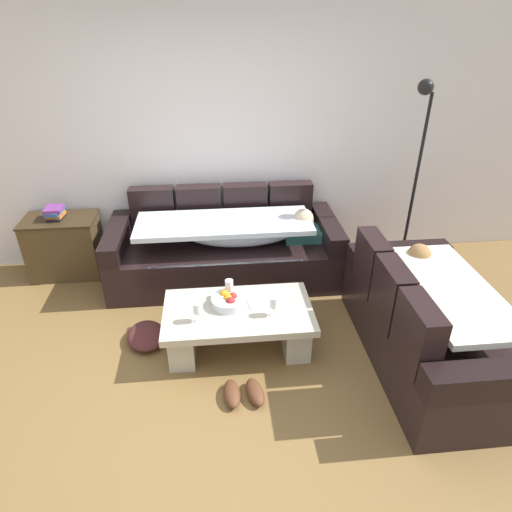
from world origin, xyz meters
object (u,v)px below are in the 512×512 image
pair_of_shoes (244,393)px  crumpled_garment (146,336)px  couch_along_wall (228,248)px  wine_glass_near_right (274,303)px  wine_glass_far_back (229,286)px  open_magazine (264,300)px  wine_glass_near_left (197,309)px  floor_lamp (415,169)px  couch_near_window (430,324)px  coffee_table (238,323)px  side_cabinet (65,246)px  book_stack_on_cabinet (55,213)px  fruit_bowl (229,300)px

pair_of_shoes → crumpled_garment: (-0.78, 0.70, 0.01)m
couch_along_wall → pair_of_shoes: bearing=-89.0°
wine_glass_near_right → wine_glass_far_back: same height
open_magazine → wine_glass_near_left: bearing=-167.6°
floor_lamp → pair_of_shoes: size_ratio=6.05×
floor_lamp → couch_near_window: bearing=-103.3°
coffee_table → wine_glass_near_right: bearing=-20.3°
couch_near_window → pair_of_shoes: (-1.49, -0.29, -0.29)m
couch_near_window → crumpled_garment: size_ratio=4.35×
couch_along_wall → wine_glass_far_back: couch_along_wall is taller
couch_along_wall → wine_glass_far_back: (-0.03, -0.95, 0.16)m
side_cabinet → floor_lamp: bearing=-3.7°
wine_glass_near_left → wine_glass_near_right: bearing=1.8°
open_magazine → pair_of_shoes: bearing=-118.5°
coffee_table → wine_glass_near_right: wine_glass_near_right is taller
wine_glass_near_left → book_stack_on_cabinet: 2.05m
couch_near_window → book_stack_on_cabinet: size_ratio=8.04×
floor_lamp → crumpled_garment: bearing=-159.2°
fruit_bowl → side_cabinet: (-1.65, 1.28, -0.10)m
couch_along_wall → wine_glass_near_left: (-0.28, -1.24, 0.16)m
fruit_bowl → crumpled_garment: bearing=174.7°
wine_glass_near_left → crumpled_garment: 0.69m
wine_glass_far_back → pair_of_shoes: (0.06, -0.75, -0.45)m
side_cabinet → pair_of_shoes: (1.72, -1.92, -0.28)m
coffee_table → wine_glass_far_back: size_ratio=7.23×
couch_near_window → crumpled_garment: (-2.27, 0.42, -0.27)m
wine_glass_near_left → side_cabinet: side_cabinet is taller
couch_near_window → wine_glass_near_right: couch_near_window is taller
fruit_bowl → side_cabinet: 2.09m
open_magazine → side_cabinet: 2.31m
wine_glass_near_left → wine_glass_far_back: bearing=49.2°
couch_near_window → crumpled_garment: couch_near_window is taller
wine_glass_near_right → floor_lamp: size_ratio=0.09×
fruit_bowl → floor_lamp: size_ratio=0.14×
floor_lamp → crumpled_garment: floor_lamp is taller
wine_glass_near_right → wine_glass_far_back: bearing=140.2°
couch_along_wall → couch_near_window: size_ratio=1.32×
open_magazine → pair_of_shoes: open_magazine is taller
coffee_table → fruit_bowl: size_ratio=4.29×
couch_along_wall → couch_near_window: (1.52, -1.40, 0.00)m
wine_glass_near_left → side_cabinet: size_ratio=0.23×
couch_near_window → open_magazine: 1.32m
couch_near_window → floor_lamp: (0.33, 1.40, 0.78)m
couch_near_window → wine_glass_near_left: couch_near_window is taller
couch_along_wall → open_magazine: couch_along_wall is taller
wine_glass_near_left → open_magazine: (0.54, 0.22, -0.11)m
side_cabinet → floor_lamp: floor_lamp is taller
couch_along_wall → fruit_bowl: size_ratio=8.20×
side_cabinet → floor_lamp: 3.63m
coffee_table → book_stack_on_cabinet: 2.25m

